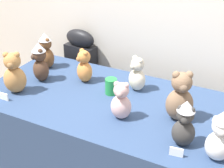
{
  "coord_description": "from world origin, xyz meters",
  "views": [
    {
      "loc": [
        0.82,
        -1.36,
        1.84
      ],
      "look_at": [
        0.0,
        0.25,
        0.87
      ],
      "focal_mm": 51.65,
      "sensor_mm": 36.0,
      "label": 1
    }
  ],
  "objects_px": {
    "display_table": "(112,145)",
    "teddy_bear_blush": "(121,102)",
    "teddy_bear_ginger": "(84,67)",
    "teddy_bear_caramel": "(14,74)",
    "instrument_case": "(82,80)",
    "teddy_bear_charcoal": "(184,124)",
    "teddy_bear_chestnut": "(46,51)",
    "party_cup_green": "(111,86)",
    "teddy_bear_cream": "(137,75)",
    "teddy_bear_cocoa": "(40,62)",
    "teddy_bear_mocha": "(180,98)",
    "teddy_bear_snow": "(220,136)"
  },
  "relations": [
    {
      "from": "instrument_case",
      "to": "teddy_bear_cocoa",
      "type": "distance_m",
      "value": 0.68
    },
    {
      "from": "teddy_bear_snow",
      "to": "teddy_bear_ginger",
      "type": "relative_size",
      "value": 1.15
    },
    {
      "from": "teddy_bear_mocha",
      "to": "teddy_bear_caramel",
      "type": "bearing_deg",
      "value": 162.47
    },
    {
      "from": "teddy_bear_charcoal",
      "to": "teddy_bear_mocha",
      "type": "bearing_deg",
      "value": 103.97
    },
    {
      "from": "teddy_bear_snow",
      "to": "teddy_bear_mocha",
      "type": "relative_size",
      "value": 0.9
    },
    {
      "from": "teddy_bear_ginger",
      "to": "instrument_case",
      "type": "bearing_deg",
      "value": 157.58
    },
    {
      "from": "teddy_bear_caramel",
      "to": "teddy_bear_blush",
      "type": "bearing_deg",
      "value": -26.42
    },
    {
      "from": "party_cup_green",
      "to": "instrument_case",
      "type": "bearing_deg",
      "value": 137.91
    },
    {
      "from": "teddy_bear_cream",
      "to": "teddy_bear_cocoa",
      "type": "bearing_deg",
      "value": -136.44
    },
    {
      "from": "instrument_case",
      "to": "teddy_bear_blush",
      "type": "distance_m",
      "value": 1.1
    },
    {
      "from": "teddy_bear_blush",
      "to": "party_cup_green",
      "type": "height_order",
      "value": "teddy_bear_blush"
    },
    {
      "from": "teddy_bear_cocoa",
      "to": "teddy_bear_mocha",
      "type": "bearing_deg",
      "value": 31.54
    },
    {
      "from": "instrument_case",
      "to": "teddy_bear_ginger",
      "type": "xyz_separation_m",
      "value": [
        0.3,
        -0.42,
        0.38
      ]
    },
    {
      "from": "teddy_bear_chestnut",
      "to": "party_cup_green",
      "type": "height_order",
      "value": "teddy_bear_chestnut"
    },
    {
      "from": "teddy_bear_chestnut",
      "to": "teddy_bear_caramel",
      "type": "distance_m",
      "value": 0.42
    },
    {
      "from": "teddy_bear_caramel",
      "to": "teddy_bear_cream",
      "type": "bearing_deg",
      "value": -0.22
    },
    {
      "from": "teddy_bear_ginger",
      "to": "teddy_bear_caramel",
      "type": "relative_size",
      "value": 0.83
    },
    {
      "from": "teddy_bear_cream",
      "to": "teddy_bear_caramel",
      "type": "bearing_deg",
      "value": -122.41
    },
    {
      "from": "display_table",
      "to": "teddy_bear_ginger",
      "type": "xyz_separation_m",
      "value": [
        -0.3,
        0.15,
        0.49
      ]
    },
    {
      "from": "teddy_bear_mocha",
      "to": "teddy_bear_chestnut",
      "type": "xyz_separation_m",
      "value": [
        -1.13,
        0.23,
        -0.01
      ]
    },
    {
      "from": "teddy_bear_charcoal",
      "to": "teddy_bear_snow",
      "type": "xyz_separation_m",
      "value": [
        0.18,
        -0.03,
        0.01
      ]
    },
    {
      "from": "teddy_bear_snow",
      "to": "teddy_bear_blush",
      "type": "bearing_deg",
      "value": 159.01
    },
    {
      "from": "teddy_bear_caramel",
      "to": "party_cup_green",
      "type": "xyz_separation_m",
      "value": [
        0.59,
        0.27,
        -0.08
      ]
    },
    {
      "from": "display_table",
      "to": "teddy_bear_blush",
      "type": "height_order",
      "value": "teddy_bear_blush"
    },
    {
      "from": "display_table",
      "to": "teddy_bear_cocoa",
      "type": "distance_m",
      "value": 0.78
    },
    {
      "from": "teddy_bear_chestnut",
      "to": "teddy_bear_blush",
      "type": "xyz_separation_m",
      "value": [
        0.83,
        -0.38,
        -0.03
      ]
    },
    {
      "from": "teddy_bear_blush",
      "to": "teddy_bear_mocha",
      "type": "bearing_deg",
      "value": 14.83
    },
    {
      "from": "teddy_bear_ginger",
      "to": "teddy_bear_cream",
      "type": "relative_size",
      "value": 1.0
    },
    {
      "from": "instrument_case",
      "to": "teddy_bear_charcoal",
      "type": "height_order",
      "value": "teddy_bear_charcoal"
    },
    {
      "from": "teddy_bear_snow",
      "to": "teddy_bear_chestnut",
      "type": "distance_m",
      "value": 1.49
    },
    {
      "from": "instrument_case",
      "to": "teddy_bear_snow",
      "type": "relative_size",
      "value": 3.43
    },
    {
      "from": "teddy_bear_chestnut",
      "to": "teddy_bear_mocha",
      "type": "bearing_deg",
      "value": 10.48
    },
    {
      "from": "teddy_bear_caramel",
      "to": "party_cup_green",
      "type": "distance_m",
      "value": 0.65
    },
    {
      "from": "teddy_bear_blush",
      "to": "instrument_case",
      "type": "bearing_deg",
      "value": 124.79
    },
    {
      "from": "teddy_bear_mocha",
      "to": "teddy_bear_cream",
      "type": "relative_size",
      "value": 1.28
    },
    {
      "from": "display_table",
      "to": "teddy_bear_snow",
      "type": "bearing_deg",
      "value": -20.49
    },
    {
      "from": "teddy_bear_chestnut",
      "to": "teddy_bear_cream",
      "type": "height_order",
      "value": "teddy_bear_chestnut"
    },
    {
      "from": "teddy_bear_blush",
      "to": "teddy_bear_chestnut",
      "type": "bearing_deg",
      "value": 144.87
    },
    {
      "from": "teddy_bear_mocha",
      "to": "party_cup_green",
      "type": "xyz_separation_m",
      "value": [
        -0.49,
        0.09,
        -0.09
      ]
    },
    {
      "from": "instrument_case",
      "to": "teddy_bear_blush",
      "type": "bearing_deg",
      "value": -38.9
    },
    {
      "from": "teddy_bear_snow",
      "to": "teddy_bear_chestnut",
      "type": "relative_size",
      "value": 1.0
    },
    {
      "from": "teddy_bear_snow",
      "to": "teddy_bear_cocoa",
      "type": "xyz_separation_m",
      "value": [
        -1.31,
        0.29,
        0.0
      ]
    },
    {
      "from": "display_table",
      "to": "teddy_bear_charcoal",
      "type": "bearing_deg",
      "value": -23.77
    },
    {
      "from": "teddy_bear_ginger",
      "to": "party_cup_green",
      "type": "relative_size",
      "value": 2.23
    },
    {
      "from": "teddy_bear_caramel",
      "to": "party_cup_green",
      "type": "bearing_deg",
      "value": -4.53
    },
    {
      "from": "instrument_case",
      "to": "party_cup_green",
      "type": "relative_size",
      "value": 8.81
    },
    {
      "from": "teddy_bear_cocoa",
      "to": "teddy_bear_blush",
      "type": "xyz_separation_m",
      "value": [
        0.73,
        -0.18,
        -0.03
      ]
    },
    {
      "from": "teddy_bear_ginger",
      "to": "teddy_bear_cream",
      "type": "distance_m",
      "value": 0.39
    },
    {
      "from": "teddy_bear_cocoa",
      "to": "teddy_bear_cream",
      "type": "bearing_deg",
      "value": 48.51
    },
    {
      "from": "teddy_bear_charcoal",
      "to": "teddy_bear_mocha",
      "type": "relative_size",
      "value": 0.86
    }
  ]
}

